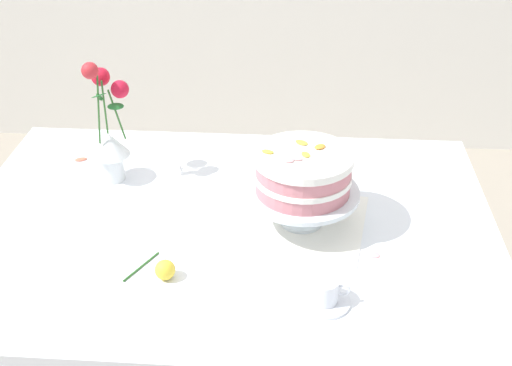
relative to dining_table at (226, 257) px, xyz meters
The scene contains 10 objects.
dining_table is the anchor object (origin of this frame).
linen_napkin 0.22m from the dining_table, 10.70° to the left, with size 0.32×0.32×0.00m, color white.
cake_stand 0.26m from the dining_table, 10.70° to the left, with size 0.29×0.29×0.10m.
layer_cake 0.32m from the dining_table, 10.71° to the left, with size 0.25×0.25×0.11m.
flower_vase 0.47m from the dining_table, 147.09° to the left, with size 0.12×0.12×0.36m.
teacup 0.38m from the dining_table, 46.98° to the right, with size 0.12×0.12×0.06m.
fallen_rose 0.26m from the dining_table, 119.20° to the right, with size 0.12×0.11×0.05m.
loose_petal_0 0.39m from the dining_table, 13.22° to the right, with size 0.03×0.03×0.00m, color pink.
loose_petal_1 0.58m from the dining_table, 145.71° to the left, with size 0.04×0.02×0.00m, color #E56B51.
loose_petal_2 0.34m from the dining_table, 66.20° to the left, with size 0.03×0.03×0.01m, color pink.
Camera 1 is at (0.18, -1.41, 1.72)m, focal length 46.42 mm.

